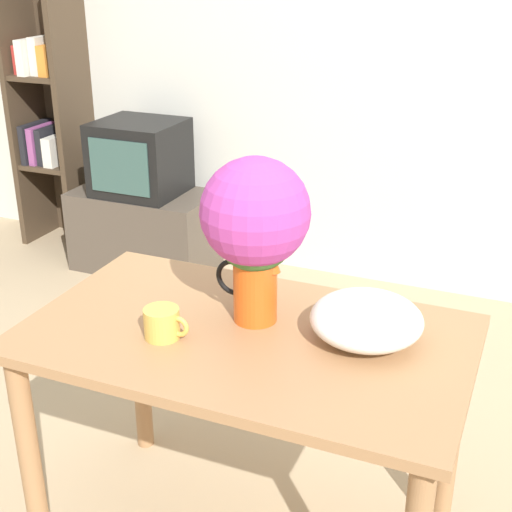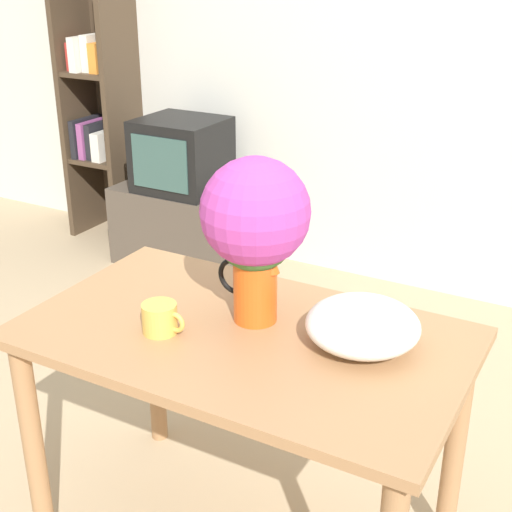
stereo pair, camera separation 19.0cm
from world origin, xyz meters
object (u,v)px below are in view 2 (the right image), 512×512
at_px(flower_vase, 255,223).
at_px(tv_set, 182,155).
at_px(coffee_mug, 161,318).
at_px(white_bowl, 363,325).

height_order(flower_vase, tv_set, flower_vase).
distance_m(coffee_mug, white_bowl, 0.53).
relative_size(coffee_mug, white_bowl, 0.43).
xyz_separation_m(flower_vase, coffee_mug, (-0.19, -0.18, -0.24)).
relative_size(flower_vase, white_bowl, 1.57).
distance_m(white_bowl, tv_set, 2.31).
relative_size(coffee_mug, tv_set, 0.28).
relative_size(flower_vase, tv_set, 1.03).
distance_m(flower_vase, coffee_mug, 0.36).
height_order(flower_vase, coffee_mug, flower_vase).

